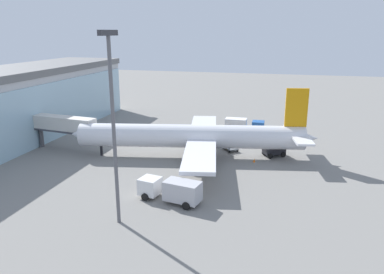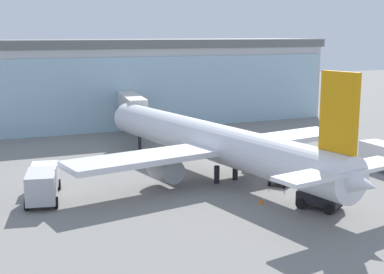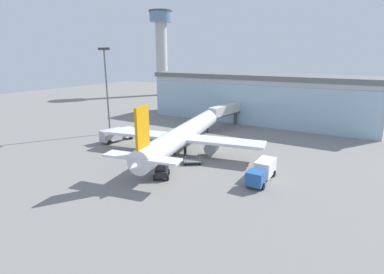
% 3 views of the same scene
% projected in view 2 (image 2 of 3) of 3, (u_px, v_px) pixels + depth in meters
% --- Properties ---
extents(ground, '(240.00, 240.00, 0.00)m').
position_uv_depth(ground, '(280.00, 199.00, 43.62)').
color(ground, gray).
extents(terminal_building, '(58.98, 14.60, 12.40)m').
position_uv_depth(terminal_building, '(134.00, 81.00, 80.43)').
color(terminal_building, '#B9B9B9').
rests_on(terminal_building, ground).
extents(jet_bridge, '(3.66, 12.18, 5.55)m').
position_uv_depth(jet_bridge, '(131.00, 105.00, 68.66)').
color(jet_bridge, beige).
rests_on(jet_bridge, ground).
extents(airplane, '(29.51, 37.24, 10.74)m').
position_uv_depth(airplane, '(213.00, 142.00, 49.72)').
color(airplane, silver).
rests_on(airplane, ground).
extents(catering_truck, '(3.61, 7.59, 2.65)m').
position_uv_depth(catering_truck, '(43.00, 182.00, 43.07)').
color(catering_truck, silver).
rests_on(catering_truck, ground).
extents(baggage_cart, '(3.21, 2.93, 1.50)m').
position_uv_depth(baggage_cart, '(282.00, 179.00, 47.78)').
color(baggage_cart, slate).
rests_on(baggage_cart, ground).
extents(pushback_tug, '(3.43, 3.72, 2.30)m').
position_uv_depth(pushback_tug, '(321.00, 197.00, 40.97)').
color(pushback_tug, black).
rests_on(pushback_tug, ground).
extents(safety_cone_nose, '(0.36, 0.36, 0.55)m').
position_uv_depth(safety_cone_nose, '(261.00, 201.00, 42.22)').
color(safety_cone_nose, orange).
rests_on(safety_cone_nose, ground).
extents(safety_cone_wingtip, '(0.36, 0.36, 0.55)m').
position_uv_depth(safety_cone_wingtip, '(332.00, 164.00, 54.22)').
color(safety_cone_wingtip, orange).
rests_on(safety_cone_wingtip, ground).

